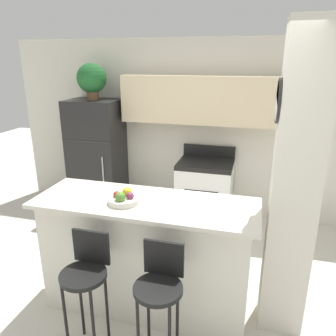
% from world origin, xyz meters
% --- Properties ---
extents(ground_plane, '(14.00, 14.00, 0.00)m').
position_xyz_m(ground_plane, '(0.00, 0.00, 0.00)').
color(ground_plane, beige).
extents(wall_back, '(5.60, 0.38, 2.55)m').
position_xyz_m(wall_back, '(0.13, 2.15, 1.45)').
color(wall_back, silver).
rests_on(wall_back, ground_plane).
extents(pillar_right, '(0.38, 0.33, 2.55)m').
position_xyz_m(pillar_right, '(1.21, 0.12, 1.28)').
color(pillar_right, silver).
rests_on(pillar_right, ground_plane).
extents(counter_bar, '(1.96, 0.68, 1.10)m').
position_xyz_m(counter_bar, '(0.00, 0.00, 0.55)').
color(counter_bar, silver).
rests_on(counter_bar, ground_plane).
extents(refrigerator, '(0.75, 0.63, 1.71)m').
position_xyz_m(refrigerator, '(-1.41, 1.86, 0.85)').
color(refrigerator, black).
rests_on(refrigerator, ground_plane).
extents(stove_range, '(0.75, 0.64, 1.07)m').
position_xyz_m(stove_range, '(0.25, 1.86, 0.46)').
color(stove_range, white).
rests_on(stove_range, ground_plane).
extents(bar_stool_left, '(0.36, 0.36, 1.00)m').
position_xyz_m(bar_stool_left, '(-0.30, -0.56, 0.68)').
color(bar_stool_left, black).
rests_on(bar_stool_left, ground_plane).
extents(bar_stool_right, '(0.36, 0.36, 1.00)m').
position_xyz_m(bar_stool_right, '(0.30, -0.56, 0.68)').
color(bar_stool_right, black).
rests_on(bar_stool_right, ground_plane).
extents(potted_plant_on_fridge, '(0.42, 0.42, 0.50)m').
position_xyz_m(potted_plant_on_fridge, '(-1.41, 1.86, 1.99)').
color(potted_plant_on_fridge, brown).
rests_on(potted_plant_on_fridge, refrigerator).
extents(fruit_bowl, '(0.27, 0.27, 0.12)m').
position_xyz_m(fruit_bowl, '(-0.16, -0.08, 1.14)').
color(fruit_bowl, silver).
rests_on(fruit_bowl, counter_bar).
extents(trash_bin, '(0.28, 0.28, 0.38)m').
position_xyz_m(trash_bin, '(-0.82, 1.66, 0.19)').
color(trash_bin, '#59595B').
rests_on(trash_bin, ground_plane).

